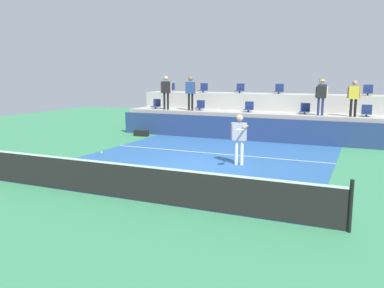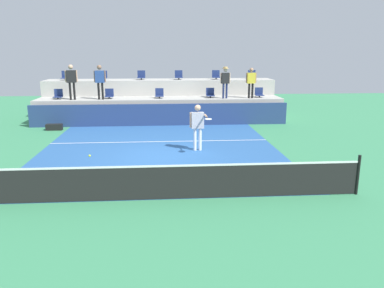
{
  "view_description": "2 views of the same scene",
  "coord_description": "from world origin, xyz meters",
  "px_view_note": "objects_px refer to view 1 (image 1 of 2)",
  "views": [
    {
      "loc": [
        5.36,
        -12.05,
        3.06
      ],
      "look_at": [
        0.8,
        -1.73,
        1.1
      ],
      "focal_mm": 37.08,
      "sensor_mm": 36.0,
      "label": 1
    },
    {
      "loc": [
        0.16,
        -13.06,
        3.67
      ],
      "look_at": [
        1.03,
        -1.61,
        0.86
      ],
      "focal_mm": 35.44,
      "sensor_mm": 36.0,
      "label": 2
    }
  ],
  "objects_px": {
    "stadium_chair_lower_far_left": "(156,105)",
    "stadium_chair_lower_right": "(305,110)",
    "stadium_chair_lower_left": "(200,106)",
    "spectator_with_hat": "(321,93)",
    "stadium_chair_upper_mid_left": "(240,89)",
    "stadium_chair_upper_far_right": "(368,91)",
    "stadium_chair_upper_left": "(204,89)",
    "stadium_chair_upper_mid_right": "(279,90)",
    "spectator_in_white": "(166,89)",
    "stadium_chair_lower_center": "(249,108)",
    "stadium_chair_upper_right": "(322,90)",
    "tennis_ball": "(102,153)",
    "spectator_in_grey": "(191,90)",
    "stadium_chair_lower_far_right": "(367,112)",
    "stadium_chair_upper_far_left": "(171,88)",
    "tennis_player": "(239,134)",
    "equipment_bag": "(141,133)",
    "spectator_leaning_on_rail": "(354,95)"
  },
  "relations": [
    {
      "from": "stadium_chair_upper_mid_right",
      "to": "spectator_in_white",
      "type": "relative_size",
      "value": 0.29
    },
    {
      "from": "stadium_chair_upper_far_right",
      "to": "tennis_player",
      "type": "xyz_separation_m",
      "value": [
        -3.91,
        -8.19,
        -1.24
      ]
    },
    {
      "from": "spectator_leaning_on_rail",
      "to": "spectator_in_grey",
      "type": "bearing_deg",
      "value": 180.0
    },
    {
      "from": "stadium_chair_upper_far_right",
      "to": "tennis_ball",
      "type": "xyz_separation_m",
      "value": [
        -7.37,
        -11.28,
        -1.6
      ]
    },
    {
      "from": "stadium_chair_upper_far_right",
      "to": "stadium_chair_lower_far_left",
      "type": "bearing_deg",
      "value": -170.43
    },
    {
      "from": "stadium_chair_upper_left",
      "to": "tennis_ball",
      "type": "distance_m",
      "value": 11.45
    },
    {
      "from": "spectator_in_grey",
      "to": "stadium_chair_upper_far_right",
      "type": "bearing_deg",
      "value": 14.55
    },
    {
      "from": "stadium_chair_upper_mid_right",
      "to": "spectator_in_grey",
      "type": "height_order",
      "value": "spectator_in_grey"
    },
    {
      "from": "stadium_chair_lower_far_left",
      "to": "tennis_ball",
      "type": "bearing_deg",
      "value": -70.75
    },
    {
      "from": "stadium_chair_lower_left",
      "to": "tennis_player",
      "type": "distance_m",
      "value": 7.62
    },
    {
      "from": "stadium_chair_lower_center",
      "to": "equipment_bag",
      "type": "xyz_separation_m",
      "value": [
        -5.04,
        -2.04,
        -1.31
      ]
    },
    {
      "from": "spectator_in_grey",
      "to": "stadium_chair_upper_mid_left",
      "type": "bearing_deg",
      "value": 47.66
    },
    {
      "from": "spectator_leaning_on_rail",
      "to": "stadium_chair_upper_mid_left",
      "type": "bearing_deg",
      "value": 159.62
    },
    {
      "from": "stadium_chair_upper_left",
      "to": "stadium_chair_upper_mid_left",
      "type": "distance_m",
      "value": 2.16
    },
    {
      "from": "stadium_chair_lower_center",
      "to": "stadium_chair_lower_right",
      "type": "relative_size",
      "value": 1.0
    },
    {
      "from": "stadium_chair_upper_mid_left",
      "to": "spectator_with_hat",
      "type": "distance_m",
      "value": 5.0
    },
    {
      "from": "stadium_chair_lower_left",
      "to": "stadium_chair_upper_mid_left",
      "type": "xyz_separation_m",
      "value": [
        1.61,
        1.8,
        0.85
      ]
    },
    {
      "from": "stadium_chair_upper_mid_right",
      "to": "tennis_ball",
      "type": "distance_m",
      "value": 11.8
    },
    {
      "from": "stadium_chair_lower_far_right",
      "to": "spectator_in_white",
      "type": "height_order",
      "value": "spectator_in_white"
    },
    {
      "from": "stadium_chair_upper_far_right",
      "to": "spectator_in_grey",
      "type": "height_order",
      "value": "spectator_in_grey"
    },
    {
      "from": "stadium_chair_lower_left",
      "to": "stadium_chair_lower_far_right",
      "type": "height_order",
      "value": "same"
    },
    {
      "from": "stadium_chair_lower_far_right",
      "to": "stadium_chair_upper_far_right",
      "type": "xyz_separation_m",
      "value": [
        -0.01,
        1.8,
        0.85
      ]
    },
    {
      "from": "stadium_chair_lower_center",
      "to": "stadium_chair_upper_right",
      "type": "relative_size",
      "value": 1.0
    },
    {
      "from": "stadium_chair_lower_far_left",
      "to": "spectator_in_grey",
      "type": "relative_size",
      "value": 0.3
    },
    {
      "from": "stadium_chair_upper_right",
      "to": "tennis_ball",
      "type": "xyz_separation_m",
      "value": [
        -5.25,
        -11.28,
        -1.6
      ]
    },
    {
      "from": "stadium_chair_upper_right",
      "to": "spectator_in_white",
      "type": "relative_size",
      "value": 0.29
    },
    {
      "from": "stadium_chair_upper_left",
      "to": "tennis_player",
      "type": "relative_size",
      "value": 0.3
    },
    {
      "from": "stadium_chair_lower_center",
      "to": "stadium_chair_upper_mid_right",
      "type": "relative_size",
      "value": 1.0
    },
    {
      "from": "stadium_chair_upper_mid_right",
      "to": "equipment_bag",
      "type": "bearing_deg",
      "value": -148.06
    },
    {
      "from": "spectator_in_grey",
      "to": "spectator_with_hat",
      "type": "bearing_deg",
      "value": -0.0
    },
    {
      "from": "stadium_chair_upper_mid_left",
      "to": "stadium_chair_lower_right",
      "type": "bearing_deg",
      "value": -25.59
    },
    {
      "from": "stadium_chair_lower_far_right",
      "to": "spectator_in_white",
      "type": "distance_m",
      "value": 9.91
    },
    {
      "from": "stadium_chair_lower_far_left",
      "to": "stadium_chair_upper_mid_left",
      "type": "bearing_deg",
      "value": 22.95
    },
    {
      "from": "stadium_chair_upper_far_left",
      "to": "spectator_in_grey",
      "type": "xyz_separation_m",
      "value": [
        2.26,
        -2.18,
        0.01
      ]
    },
    {
      "from": "stadium_chair_lower_left",
      "to": "tennis_ball",
      "type": "bearing_deg",
      "value": -85.95
    },
    {
      "from": "stadium_chair_upper_left",
      "to": "stadium_chair_upper_far_left",
      "type": "bearing_deg",
      "value": 180.0
    },
    {
      "from": "stadium_chair_lower_far_left",
      "to": "stadium_chair_lower_right",
      "type": "xyz_separation_m",
      "value": [
        8.01,
        0.0,
        0.0
      ]
    },
    {
      "from": "stadium_chair_lower_center",
      "to": "stadium_chair_upper_mid_right",
      "type": "bearing_deg",
      "value": 58.32
    },
    {
      "from": "spectator_in_grey",
      "to": "tennis_player",
      "type": "bearing_deg",
      "value": -53.16
    },
    {
      "from": "stadium_chair_upper_far_left",
      "to": "stadium_chair_upper_left",
      "type": "xyz_separation_m",
      "value": [
        2.09,
        0.0,
        0.0
      ]
    },
    {
      "from": "stadium_chair_lower_far_left",
      "to": "stadium_chair_lower_far_right",
      "type": "bearing_deg",
      "value": 0.0
    },
    {
      "from": "spectator_in_white",
      "to": "spectator_in_grey",
      "type": "xyz_separation_m",
      "value": [
        1.43,
        0.0,
        -0.02
      ]
    },
    {
      "from": "stadium_chair_lower_right",
      "to": "tennis_player",
      "type": "relative_size",
      "value": 0.3
    },
    {
      "from": "stadium_chair_upper_mid_left",
      "to": "stadium_chair_upper_far_right",
      "type": "xyz_separation_m",
      "value": [
        6.43,
        0.0,
        0.0
      ]
    },
    {
      "from": "stadium_chair_lower_left",
      "to": "stadium_chair_lower_right",
      "type": "distance_m",
      "value": 5.37
    },
    {
      "from": "stadium_chair_upper_mid_left",
      "to": "tennis_ball",
      "type": "bearing_deg",
      "value": -94.77
    },
    {
      "from": "stadium_chair_lower_right",
      "to": "stadium_chair_upper_mid_left",
      "type": "distance_m",
      "value": 4.25
    },
    {
      "from": "spectator_with_hat",
      "to": "stadium_chair_upper_mid_left",
      "type": "bearing_deg",
      "value": 154.08
    },
    {
      "from": "spectator_with_hat",
      "to": "equipment_bag",
      "type": "relative_size",
      "value": 2.17
    },
    {
      "from": "stadium_chair_upper_far_right",
      "to": "spectator_in_grey",
      "type": "distance_m",
      "value": 8.69
    }
  ]
}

